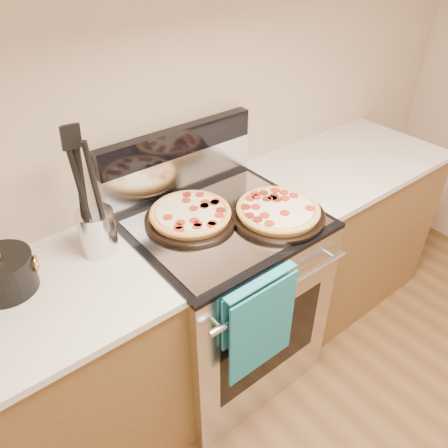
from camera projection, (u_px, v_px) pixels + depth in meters
wall_back at (169, 96)px, 1.79m from camera, size 4.00×0.00×4.00m
range_body at (222, 300)px, 2.09m from camera, size 0.76×0.68×0.90m
oven_window at (271, 343)px, 1.88m from camera, size 0.56×0.01×0.40m
cooktop at (222, 221)px, 1.83m from camera, size 0.76×0.68×0.02m
backsplash_lower at (180, 172)px, 1.97m from camera, size 0.76×0.06×0.18m
backsplash_upper at (177, 142)px, 1.88m from camera, size 0.76×0.06×0.12m
oven_handle at (284, 290)px, 1.65m from camera, size 0.70×0.03×0.03m
dish_towel at (259, 323)px, 1.65m from camera, size 0.32×0.05×0.42m
foil_sheet at (227, 222)px, 1.80m from camera, size 0.70×0.55×0.01m
cabinet_left at (38, 400)px, 1.67m from camera, size 1.00×0.62×0.88m
countertop_left at (3, 318)px, 1.41m from camera, size 1.02×0.64×0.03m
cabinet_right at (337, 231)px, 2.56m from camera, size 1.00×0.62×0.88m
countertop_right at (349, 161)px, 2.30m from camera, size 1.02×0.64×0.03m
pepperoni_pizza_back at (190, 215)px, 1.79m from camera, size 0.45×0.45×0.05m
pepperoni_pizza_front at (278, 211)px, 1.81m from camera, size 0.51×0.51×0.05m
utensil_crock at (98, 231)px, 1.62m from camera, size 0.17×0.17×0.17m
saucepan at (4, 275)px, 1.46m from camera, size 0.26×0.26×0.12m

